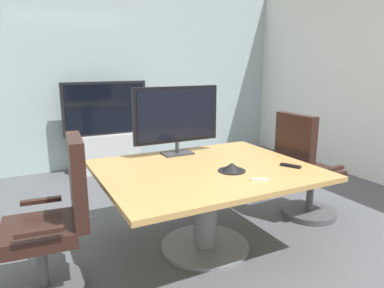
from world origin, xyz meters
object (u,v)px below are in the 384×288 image
tv_monitor (177,116)px  remote_control (291,166)px  wall_display_unit (107,141)px  conference_phone (232,167)px  conference_table (206,188)px  office_chair_left (54,230)px  office_chair_right (305,175)px

tv_monitor → remote_control: bearing=-50.9°
wall_display_unit → conference_phone: wall_display_unit is taller
conference_phone → remote_control: (0.50, -0.12, -0.02)m
conference_table → office_chair_left: office_chair_left is taller
tv_monitor → conference_phone: 0.79m
wall_display_unit → conference_phone: size_ratio=5.95×
office_chair_right → conference_table: bearing=90.7°
office_chair_left → conference_phone: 1.38m
office_chair_right → remote_control: office_chair_right is taller
conference_table → office_chair_right: (1.20, 0.08, -0.09)m
office_chair_right → remote_control: bearing=120.9°
conference_table → tv_monitor: bearing=92.4°
conference_table → office_chair_left: bearing=-178.3°
conference_table → wall_display_unit: (-0.19, 2.61, -0.10)m
tv_monitor → conference_phone: size_ratio=3.82×
office_chair_left → conference_phone: (1.34, -0.14, 0.30)m
wall_display_unit → remote_control: 3.04m
office_chair_left → remote_control: bearing=87.2°
remote_control → conference_table: bearing=128.1°
office_chair_left → wall_display_unit: wall_display_unit is taller
office_chair_left → wall_display_unit: (1.00, 2.65, -0.01)m
office_chair_right → conference_phone: 1.13m
tv_monitor → remote_control: (0.66, -0.82, -0.35)m
office_chair_left → tv_monitor: (1.18, 0.56, 0.62)m
conference_table → wall_display_unit: size_ratio=1.30×
office_chair_left → remote_control: 1.88m
wall_display_unit → remote_control: wall_display_unit is taller
office_chair_right → tv_monitor: size_ratio=1.30×
tv_monitor → conference_phone: tv_monitor is taller
conference_table → remote_control: (0.64, -0.30, 0.18)m
conference_table → conference_phone: 0.30m
office_chair_left → office_chair_right: (2.40, 0.12, 0.00)m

